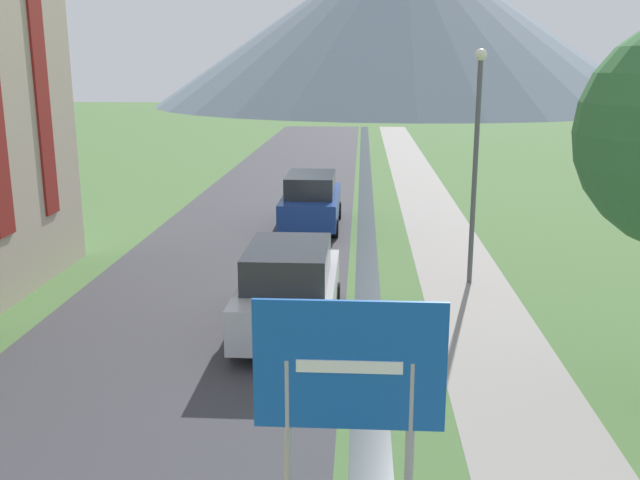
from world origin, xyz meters
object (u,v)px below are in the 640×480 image
at_px(parked_car_near, 289,288).
at_px(streetlamp, 476,150).
at_px(parked_car_far, 311,201).
at_px(road_sign, 349,386).

distance_m(parked_car_near, streetlamp, 5.95).
bearing_deg(parked_car_far, streetlamp, -53.62).
bearing_deg(road_sign, streetlamp, 74.46).
relative_size(road_sign, streetlamp, 0.51).
bearing_deg(streetlamp, road_sign, -105.54).
bearing_deg(streetlamp, parked_car_near, -139.26).
xyz_separation_m(parked_car_near, streetlamp, (4.13, 3.55, 2.39)).
bearing_deg(streetlamp, parked_car_far, 126.38).
distance_m(parked_car_far, streetlamp, 7.73).
relative_size(parked_car_near, streetlamp, 0.77).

